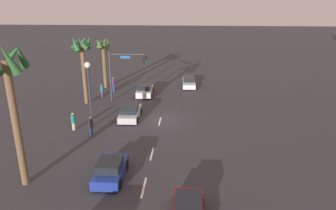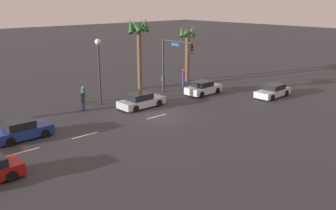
# 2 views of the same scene
# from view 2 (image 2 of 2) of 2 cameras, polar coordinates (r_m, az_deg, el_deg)

# --- Properties ---
(ground_plane) EXTENTS (220.00, 220.00, 0.00)m
(ground_plane) POSITION_cam_2_polar(r_m,az_deg,el_deg) (31.67, -1.27, -1.66)
(ground_plane) COLOR #333338
(lane_stripe_1) EXTENTS (2.38, 0.14, 0.01)m
(lane_stripe_1) POSITION_cam_2_polar(r_m,az_deg,el_deg) (26.10, -21.76, -6.82)
(lane_stripe_1) COLOR silver
(lane_stripe_1) RESTS_ON ground_plane
(lane_stripe_2) EXTENTS (2.09, 0.14, 0.01)m
(lane_stripe_2) POSITION_cam_2_polar(r_m,az_deg,el_deg) (27.81, -12.77, -4.63)
(lane_stripe_2) COLOR silver
(lane_stripe_2) RESTS_ON ground_plane
(lane_stripe_3) EXTENTS (2.12, 0.14, 0.01)m
(lane_stripe_3) POSITION_cam_2_polar(r_m,az_deg,el_deg) (31.43, -1.81, -1.79)
(lane_stripe_3) COLOR silver
(lane_stripe_3) RESTS_ON ground_plane
(car_0) EXTENTS (3.98, 1.94, 1.40)m
(car_0) POSITION_cam_2_polar(r_m,az_deg,el_deg) (28.33, -21.68, -3.65)
(car_0) COLOR navy
(car_0) RESTS_ON ground_plane
(car_2) EXTENTS (4.38, 1.91, 1.28)m
(car_2) POSITION_cam_2_polar(r_m,az_deg,el_deg) (39.15, 15.99, 2.08)
(car_2) COLOR silver
(car_2) RESTS_ON ground_plane
(car_3) EXTENTS (4.50, 2.04, 1.36)m
(car_3) POSITION_cam_2_polar(r_m,az_deg,el_deg) (34.02, -4.21, 0.66)
(car_3) COLOR #B7B7BC
(car_3) RESTS_ON ground_plane
(car_5) EXTENTS (4.09, 2.03, 1.42)m
(car_5) POSITION_cam_2_polar(r_m,az_deg,el_deg) (38.86, 5.47, 2.63)
(car_5) COLOR silver
(car_5) RESTS_ON ground_plane
(traffic_signal) EXTENTS (0.36, 4.43, 5.82)m
(traffic_signal) POSITION_cam_2_polar(r_m,az_deg,el_deg) (38.08, 0.75, 7.46)
(traffic_signal) COLOR #38383D
(traffic_signal) RESTS_ON ground_plane
(streetlamp) EXTENTS (0.56, 0.56, 6.22)m
(streetlamp) POSITION_cam_2_polar(r_m,az_deg,el_deg) (34.62, -10.71, 7.00)
(streetlamp) COLOR #2D2D33
(streetlamp) RESTS_ON ground_plane
(pedestrian_0) EXTENTS (0.51, 0.51, 1.79)m
(pedestrian_0) POSITION_cam_2_polar(r_m,az_deg,el_deg) (33.78, -13.03, 0.71)
(pedestrian_0) COLOR #2D478C
(pedestrian_0) RESTS_ON ground_plane
(pedestrian_1) EXTENTS (0.46, 0.46, 1.94)m
(pedestrian_1) POSITION_cam_2_polar(r_m,az_deg,el_deg) (42.53, 2.40, 4.39)
(pedestrian_1) COLOR #2D478C
(pedestrian_1) RESTS_ON ground_plane
(pedestrian_2) EXTENTS (0.55, 0.55, 1.69)m
(pedestrian_2) POSITION_cam_2_polar(r_m,az_deg,el_deg) (36.05, -13.03, 1.58)
(pedestrian_2) COLOR #B2A58C
(pedestrian_2) RESTS_ON ground_plane
(pedestrian_3) EXTENTS (0.52, 0.52, 1.64)m
(pedestrian_3) POSITION_cam_2_polar(r_m,az_deg,el_deg) (41.73, -0.75, 3.92)
(pedestrian_3) COLOR #59266B
(pedestrian_3) RESTS_ON ground_plane
(palm_tree_0) EXTENTS (2.23, 2.20, 6.83)m
(palm_tree_0) POSITION_cam_2_polar(r_m,az_deg,el_deg) (44.59, 3.07, 9.67)
(palm_tree_0) COLOR brown
(palm_tree_0) RESTS_ON ground_plane
(palm_tree_2) EXTENTS (2.55, 2.61, 7.85)m
(palm_tree_2) POSITION_cam_2_polar(r_m,az_deg,el_deg) (40.42, -4.60, 10.56)
(palm_tree_2) COLOR brown
(palm_tree_2) RESTS_ON ground_plane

